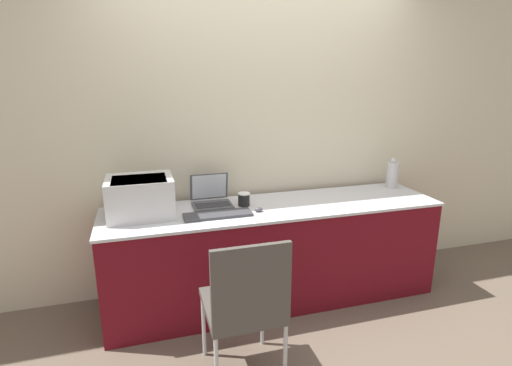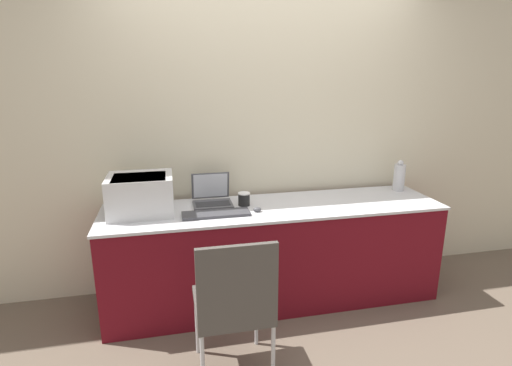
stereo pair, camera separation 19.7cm
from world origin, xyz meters
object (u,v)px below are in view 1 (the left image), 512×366
(external_keyboard, at_px, (218,215))
(metal_pitcher, at_px, (392,174))
(laptop_left, at_px, (211,198))
(chair, at_px, (245,301))
(mouse, at_px, (258,209))
(printer, at_px, (140,195))
(coffee_cup, at_px, (244,199))

(external_keyboard, relative_size, metal_pitcher, 1.81)
(laptop_left, xyz_separation_m, chair, (0.00, -0.98, -0.30))
(mouse, bearing_deg, printer, 169.41)
(laptop_left, relative_size, coffee_cup, 2.94)
(external_keyboard, bearing_deg, metal_pitcher, 9.98)
(printer, bearing_deg, metal_pitcher, 3.30)
(metal_pitcher, relative_size, chair, 0.28)
(external_keyboard, height_order, metal_pitcher, metal_pitcher)
(laptop_left, bearing_deg, printer, -169.34)
(external_keyboard, relative_size, mouse, 7.98)
(external_keyboard, relative_size, coffee_cup, 4.82)
(laptop_left, height_order, chair, laptop_left)
(metal_pitcher, bearing_deg, laptop_left, -179.10)
(mouse, xyz_separation_m, metal_pitcher, (1.30, 0.27, 0.10))
(external_keyboard, height_order, coffee_cup, coffee_cup)
(printer, height_order, mouse, printer)
(laptop_left, relative_size, mouse, 4.87)
(external_keyboard, xyz_separation_m, chair, (0.01, -0.72, -0.26))
(laptop_left, distance_m, mouse, 0.39)
(laptop_left, xyz_separation_m, mouse, (0.30, -0.25, -0.03))
(laptop_left, bearing_deg, mouse, -39.69)
(mouse, distance_m, metal_pitcher, 1.33)
(printer, relative_size, metal_pitcher, 1.71)
(chair, bearing_deg, metal_pitcher, 32.21)
(coffee_cup, relative_size, mouse, 1.66)
(mouse, bearing_deg, chair, -112.04)
(chair, bearing_deg, coffee_cup, 75.62)
(coffee_cup, bearing_deg, external_keyboard, -143.99)
(laptop_left, bearing_deg, chair, -89.73)
(external_keyboard, distance_m, chair, 0.77)
(printer, xyz_separation_m, external_keyboard, (0.51, -0.16, -0.14))
(printer, bearing_deg, chair, -59.53)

